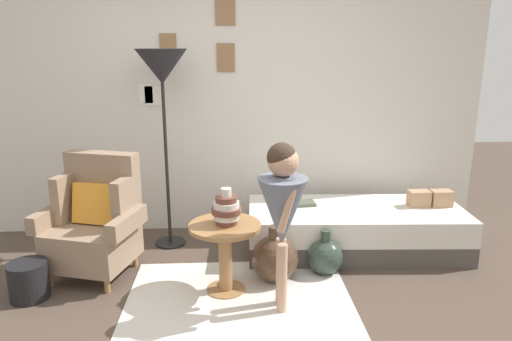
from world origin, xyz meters
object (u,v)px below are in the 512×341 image
Objects in this scene: vase_striped at (226,209)px; demijohn_near at (275,258)px; daybed at (355,229)px; armchair at (95,221)px; person_child at (282,205)px; demijohn_far at (325,256)px; floor_lamp at (162,74)px; side_table at (225,244)px; book_on_daybed at (302,203)px; magazine_basket at (29,281)px.

demijohn_near is at bearing 21.35° from vase_striped.
demijohn_near is (-0.77, -0.53, -0.01)m from daybed.
person_child is at bearing -24.05° from armchair.
vase_striped is 0.73× the size of demijohn_far.
demijohn_near is (1.42, -0.22, -0.25)m from armchair.
floor_lamp is at bearing 127.94° from person_child.
floor_lamp is at bearing 119.98° from side_table.
book_on_daybed is (1.22, -0.11, -1.15)m from floor_lamp.
floor_lamp is 1.93m from magazine_basket.
armchair is 3.46× the size of magazine_basket.
demijohn_near is at bearing -115.37° from book_on_daybed.
person_child is 4.27× the size of magazine_basket.
book_on_daybed is at bearing 64.63° from demijohn_near.
magazine_basket is (-1.45, -0.03, -0.51)m from vase_striped.
floor_lamp reaches higher than armchair.
vase_striped is 1.40m from floor_lamp.
side_table is at bearing -163.01° from demijohn_far.
demijohn_near reaches higher than magazine_basket.
daybed is 0.94m from demijohn_near.
magazine_basket is at bearing 172.57° from person_child.
book_on_daybed is 0.48× the size of demijohn_near.
armchair is 0.50× the size of daybed.
floor_lamp is at bearing 140.08° from demijohn_near.
magazine_basket is at bearing -179.03° from side_table.
daybed is 8.79× the size of book_on_daybed.
demijohn_far is 2.25m from magazine_basket.
demijohn_far is 1.34× the size of magazine_basket.
vase_striped is (-1.15, -0.68, 0.45)m from daybed.
person_child is at bearing -129.04° from daybed.
daybed is 2.69m from magazine_basket.
person_child is (0.92, -1.18, -0.79)m from floor_lamp.
magazine_basket is at bearing -174.52° from demijohn_near.
book_on_daybed is 2.30m from magazine_basket.
daybed is 1.35m from person_child.
armchair is 4.41× the size of book_on_daybed.
demijohn_far is (0.41, 0.51, -0.62)m from person_child.
book_on_daybed reaches higher than demijohn_far.
vase_striped is at bearing -130.50° from book_on_daybed.
vase_striped is at bearing 144.54° from person_child.
demijohn_near is (-0.01, 0.41, -0.58)m from person_child.
demijohn_near is at bearing -39.92° from floor_lamp.
side_table reaches higher than magazine_basket.
floor_lamp is 6.33× the size of magazine_basket.
vase_striped is 0.96m from demijohn_far.
book_on_daybed is at bearing 100.93° from demijohn_far.
vase_striped is 0.61m from demijohn_near.
floor_lamp is 2.05m from demijohn_far.
armchair is 1.60m from person_child.
side_table is at bearing 146.03° from person_child.
magazine_basket is (-2.60, -0.71, -0.06)m from daybed.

